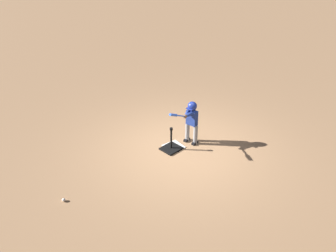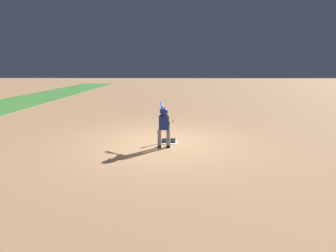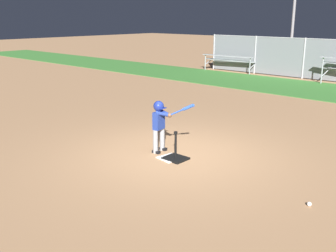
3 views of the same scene
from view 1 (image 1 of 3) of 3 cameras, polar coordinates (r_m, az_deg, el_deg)
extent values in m
plane|color=#AD7F56|center=(9.85, 2.02, -3.51)|extent=(90.00, 90.00, 0.00)
cube|color=white|center=(9.97, 0.83, -2.97)|extent=(0.50, 0.50, 0.02)
cube|color=black|center=(9.87, 0.46, -3.28)|extent=(0.47, 0.42, 0.04)
cylinder|color=black|center=(9.72, 0.47, -1.89)|extent=(0.05, 0.05, 0.52)
cylinder|color=black|center=(9.57, 0.47, -0.43)|extent=(0.08, 0.08, 0.05)
cylinder|color=gray|center=(9.99, 4.00, -1.29)|extent=(0.12, 0.12, 0.53)
cube|color=black|center=(10.09, 3.89, -2.47)|extent=(0.19, 0.11, 0.06)
cylinder|color=gray|center=(10.11, 2.84, -0.84)|extent=(0.12, 0.12, 0.53)
cube|color=black|center=(10.21, 2.74, -2.00)|extent=(0.19, 0.11, 0.06)
cube|color=navy|center=(9.82, 3.50, 1.22)|extent=(0.18, 0.29, 0.39)
sphere|color=brown|center=(9.67, 3.55, 2.83)|extent=(0.20, 0.20, 0.20)
sphere|color=navy|center=(9.67, 3.55, 2.89)|extent=(0.23, 0.23, 0.23)
cube|color=navy|center=(9.61, 3.21, 2.53)|extent=(0.14, 0.19, 0.01)
cylinder|color=navy|center=(9.61, 3.24, 1.75)|extent=(0.32, 0.13, 0.11)
cylinder|color=navy|center=(9.65, 2.81, 1.90)|extent=(0.32, 0.20, 0.11)
sphere|color=brown|center=(9.53, 2.51, 1.41)|extent=(0.10, 0.10, 0.10)
cylinder|color=blue|center=(9.26, 1.47, 1.53)|extent=(0.59, 0.10, 0.32)
cylinder|color=blue|center=(9.08, 0.77, 1.62)|extent=(0.28, 0.09, 0.18)
cylinder|color=black|center=(9.55, 2.57, 1.40)|extent=(0.04, 0.05, 0.05)
sphere|color=white|center=(8.56, -14.90, -10.33)|extent=(0.07, 0.07, 0.07)
camera|label=2|loc=(15.20, 22.22, 15.81)|focal=28.00mm
camera|label=3|loc=(12.01, -40.88, 10.82)|focal=42.00mm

